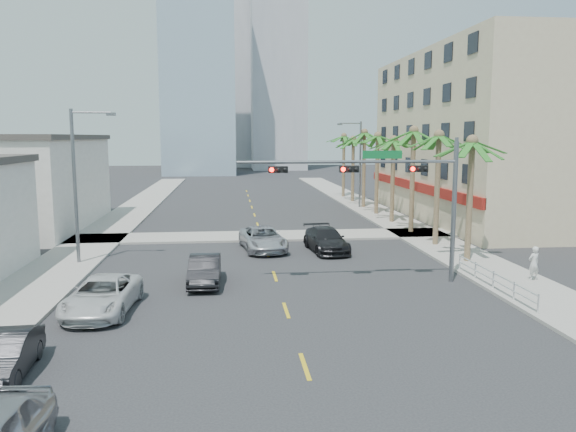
# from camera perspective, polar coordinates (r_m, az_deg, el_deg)

# --- Properties ---
(ground) EXTENTS (260.00, 260.00, 0.00)m
(ground) POSITION_cam_1_polar(r_m,az_deg,el_deg) (20.77, 0.96, -12.89)
(ground) COLOR #262628
(ground) RESTS_ON ground
(sidewalk_right) EXTENTS (4.00, 120.00, 0.15)m
(sidewalk_right) POSITION_cam_1_polar(r_m,az_deg,el_deg) (42.45, 13.89, -2.16)
(sidewalk_right) COLOR gray
(sidewalk_right) RESTS_ON ground
(sidewalk_left) EXTENTS (4.00, 120.00, 0.15)m
(sidewalk_left) POSITION_cam_1_polar(r_m,az_deg,el_deg) (41.08, -19.49, -2.72)
(sidewalk_left) COLOR gray
(sidewalk_left) RESTS_ON ground
(sidewalk_cross) EXTENTS (80.00, 4.00, 0.15)m
(sidewalk_cross) POSITION_cam_1_polar(r_m,az_deg,el_deg) (41.97, -2.68, -2.04)
(sidewalk_cross) COLOR gray
(sidewalk_cross) RESTS_ON ground
(building_right) EXTENTS (15.25, 28.00, 15.00)m
(building_right) POSITION_cam_1_polar(r_m,az_deg,el_deg) (54.95, 20.49, 7.62)
(building_right) COLOR #C9B38E
(building_right) RESTS_ON ground
(building_left_far) EXTENTS (11.00, 18.00, 7.20)m
(building_left_far) POSITION_cam_1_polar(r_m,az_deg,el_deg) (50.41, -25.89, 2.89)
(building_left_far) COLOR beige
(building_left_far) RESTS_ON ground
(tower_far_left) EXTENTS (14.00, 14.00, 48.00)m
(tower_far_left) POSITION_cam_1_polar(r_m,az_deg,el_deg) (115.59, -9.10, 16.20)
(tower_far_left) COLOR #99B2C6
(tower_far_left) RESTS_ON ground
(tower_far_right) EXTENTS (12.00, 12.00, 60.00)m
(tower_far_right) POSITION_cam_1_polar(r_m,az_deg,el_deg) (131.71, -1.02, 17.92)
(tower_far_right) COLOR #ADADB2
(tower_far_right) RESTS_ON ground
(tower_far_center) EXTENTS (16.00, 16.00, 42.00)m
(tower_far_center) POSITION_cam_1_polar(r_m,az_deg,el_deg) (144.90, -6.41, 13.38)
(tower_far_center) COLOR #ADADB2
(tower_far_center) RESTS_ON ground
(traffic_signal_mast) EXTENTS (11.12, 0.54, 7.20)m
(traffic_signal_mast) POSITION_cam_1_polar(r_m,az_deg,el_deg) (28.50, 10.65, 3.16)
(traffic_signal_mast) COLOR slate
(traffic_signal_mast) RESTS_ON ground
(palm_tree_0) EXTENTS (4.80, 4.80, 7.80)m
(palm_tree_0) POSITION_cam_1_polar(r_m,az_deg,el_deg) (34.24, 18.21, 7.08)
(palm_tree_0) COLOR brown
(palm_tree_0) RESTS_ON ground
(palm_tree_1) EXTENTS (4.80, 4.80, 8.16)m
(palm_tree_1) POSITION_cam_1_polar(r_m,az_deg,el_deg) (39.04, 15.10, 7.79)
(palm_tree_1) COLOR brown
(palm_tree_1) RESTS_ON ground
(palm_tree_2) EXTENTS (4.80, 4.80, 8.52)m
(palm_tree_2) POSITION_cam_1_polar(r_m,az_deg,el_deg) (43.94, 12.66, 8.32)
(palm_tree_2) COLOR brown
(palm_tree_2) RESTS_ON ground
(palm_tree_3) EXTENTS (4.80, 4.80, 7.80)m
(palm_tree_3) POSITION_cam_1_polar(r_m,az_deg,el_deg) (48.90, 10.68, 7.51)
(palm_tree_3) COLOR brown
(palm_tree_3) RESTS_ON ground
(palm_tree_4) EXTENTS (4.80, 4.80, 8.16)m
(palm_tree_4) POSITION_cam_1_polar(r_m,az_deg,el_deg) (53.90, 9.10, 7.96)
(palm_tree_4) COLOR brown
(palm_tree_4) RESTS_ON ground
(palm_tree_5) EXTENTS (4.80, 4.80, 8.52)m
(palm_tree_5) POSITION_cam_1_polar(r_m,az_deg,el_deg) (58.94, 7.78, 8.32)
(palm_tree_5) COLOR brown
(palm_tree_5) RESTS_ON ground
(palm_tree_6) EXTENTS (4.80, 4.80, 7.80)m
(palm_tree_6) POSITION_cam_1_polar(r_m,az_deg,el_deg) (64.00, 6.66, 7.69)
(palm_tree_6) COLOR brown
(palm_tree_6) RESTS_ON ground
(palm_tree_7) EXTENTS (4.80, 4.80, 8.16)m
(palm_tree_7) POSITION_cam_1_polar(r_m,az_deg,el_deg) (69.08, 5.71, 8.02)
(palm_tree_7) COLOR brown
(palm_tree_7) RESTS_ON ground
(streetlight_left) EXTENTS (2.55, 0.25, 9.00)m
(streetlight_left) POSITION_cam_1_polar(r_m,az_deg,el_deg) (34.44, -20.55, 3.60)
(streetlight_left) COLOR slate
(streetlight_left) RESTS_ON ground
(streetlight_right) EXTENTS (2.55, 0.25, 9.00)m
(streetlight_right) POSITION_cam_1_polar(r_m,az_deg,el_deg) (58.84, 7.16, 5.68)
(streetlight_right) COLOR slate
(streetlight_right) RESTS_ON ground
(guardrail) EXTENTS (0.08, 8.08, 1.00)m
(guardrail) POSITION_cam_1_polar(r_m,az_deg,el_deg) (29.05, 20.15, -5.89)
(guardrail) COLOR silver
(guardrail) RESTS_ON ground
(car_parked_mid) EXTENTS (1.71, 4.21, 1.36)m
(car_parked_mid) POSITION_cam_1_polar(r_m,az_deg,el_deg) (20.02, -26.84, -12.53)
(car_parked_mid) COLOR black
(car_parked_mid) RESTS_ON ground
(car_parked_far) EXTENTS (2.85, 5.55, 1.50)m
(car_parked_far) POSITION_cam_1_polar(r_m,az_deg,el_deg) (25.31, -18.34, -7.66)
(car_parked_far) COLOR silver
(car_parked_far) RESTS_ON ground
(car_lane_left) EXTENTS (1.58, 4.44, 1.46)m
(car_lane_left) POSITION_cam_1_polar(r_m,az_deg,el_deg) (28.82, -8.47, -5.47)
(car_lane_left) COLOR black
(car_lane_left) RESTS_ON ground
(car_lane_center) EXTENTS (3.24, 5.83, 1.54)m
(car_lane_center) POSITION_cam_1_polar(r_m,az_deg,el_deg) (36.95, -2.56, -2.33)
(car_lane_center) COLOR silver
(car_lane_center) RESTS_ON ground
(car_lane_right) EXTENTS (2.68, 5.48, 1.53)m
(car_lane_right) POSITION_cam_1_polar(r_m,az_deg,el_deg) (36.67, 3.88, -2.43)
(car_lane_right) COLOR black
(car_lane_right) RESTS_ON ground
(pedestrian) EXTENTS (0.72, 0.56, 1.75)m
(pedestrian) POSITION_cam_1_polar(r_m,az_deg,el_deg) (31.36, 23.70, -4.42)
(pedestrian) COLOR silver
(pedestrian) RESTS_ON sidewalk_right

